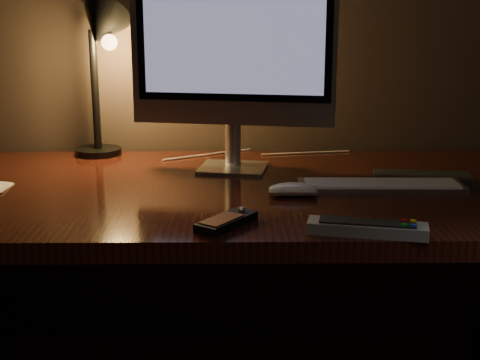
{
  "coord_description": "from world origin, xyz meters",
  "views": [
    {
      "loc": [
        -0.02,
        0.39,
        1.14
      ],
      "look_at": [
        -0.0,
        1.73,
        0.79
      ],
      "focal_mm": 50.0,
      "sensor_mm": 36.0,
      "label": 1
    }
  ],
  "objects_px": {
    "tv_remote": "(367,228)",
    "desk_lamp": "(101,51)",
    "desk": "(239,229)",
    "keyboard": "(381,185)",
    "monitor": "(233,44)",
    "mouse": "(293,191)",
    "media_remote": "(227,221)"
  },
  "relations": [
    {
      "from": "mouse",
      "to": "desk",
      "type": "bearing_deg",
      "value": 127.62
    },
    {
      "from": "media_remote",
      "to": "tv_remote",
      "type": "bearing_deg",
      "value": -64.78
    },
    {
      "from": "desk_lamp",
      "to": "desk",
      "type": "bearing_deg",
      "value": -43.78
    },
    {
      "from": "monitor",
      "to": "mouse",
      "type": "distance_m",
      "value": 0.4
    },
    {
      "from": "mouse",
      "to": "media_remote",
      "type": "distance_m",
      "value": 0.25
    },
    {
      "from": "desk",
      "to": "desk_lamp",
      "type": "distance_m",
      "value": 0.59
    },
    {
      "from": "desk",
      "to": "monitor",
      "type": "distance_m",
      "value": 0.45
    },
    {
      "from": "desk",
      "to": "media_remote",
      "type": "bearing_deg",
      "value": -94.31
    },
    {
      "from": "mouse",
      "to": "media_remote",
      "type": "xyz_separation_m",
      "value": [
        -0.14,
        -0.2,
        -0.0
      ]
    },
    {
      "from": "media_remote",
      "to": "desk_lamp",
      "type": "xyz_separation_m",
      "value": [
        -0.33,
        0.58,
        0.27
      ]
    },
    {
      "from": "mouse",
      "to": "keyboard",
      "type": "bearing_deg",
      "value": 17.83
    },
    {
      "from": "monitor",
      "to": "tv_remote",
      "type": "distance_m",
      "value": 0.62
    },
    {
      "from": "keyboard",
      "to": "mouse",
      "type": "height_order",
      "value": "mouse"
    },
    {
      "from": "tv_remote",
      "to": "media_remote",
      "type": "bearing_deg",
      "value": -178.5
    },
    {
      "from": "monitor",
      "to": "keyboard",
      "type": "relative_size",
      "value": 1.42
    },
    {
      "from": "monitor",
      "to": "mouse",
      "type": "xyz_separation_m",
      "value": [
        0.13,
        -0.24,
        -0.3
      ]
    },
    {
      "from": "desk",
      "to": "keyboard",
      "type": "xyz_separation_m",
      "value": [
        0.32,
        -0.09,
        0.14
      ]
    },
    {
      "from": "monitor",
      "to": "desk_lamp",
      "type": "distance_m",
      "value": 0.37
    },
    {
      "from": "tv_remote",
      "to": "desk_lamp",
      "type": "distance_m",
      "value": 0.9
    },
    {
      "from": "desk_lamp",
      "to": "keyboard",
      "type": "bearing_deg",
      "value": -36.82
    },
    {
      "from": "monitor",
      "to": "tv_remote",
      "type": "xyz_separation_m",
      "value": [
        0.24,
        -0.49,
        -0.3
      ]
    },
    {
      "from": "tv_remote",
      "to": "desk_lamp",
      "type": "bearing_deg",
      "value": 145.15
    },
    {
      "from": "desk",
      "to": "tv_remote",
      "type": "height_order",
      "value": "tv_remote"
    },
    {
      "from": "desk_lamp",
      "to": "mouse",
      "type": "bearing_deg",
      "value": -50.41
    },
    {
      "from": "desk",
      "to": "mouse",
      "type": "height_order",
      "value": "mouse"
    },
    {
      "from": "monitor",
      "to": "tv_remote",
      "type": "height_order",
      "value": "monitor"
    },
    {
      "from": "keyboard",
      "to": "media_remote",
      "type": "relative_size",
      "value": 2.63
    },
    {
      "from": "mouse",
      "to": "tv_remote",
      "type": "xyz_separation_m",
      "value": [
        0.11,
        -0.25,
        0.0
      ]
    },
    {
      "from": "monitor",
      "to": "keyboard",
      "type": "distance_m",
      "value": 0.48
    },
    {
      "from": "media_remote",
      "to": "tv_remote",
      "type": "distance_m",
      "value": 0.26
    },
    {
      "from": "desk",
      "to": "tv_remote",
      "type": "bearing_deg",
      "value": -61.1
    },
    {
      "from": "keyboard",
      "to": "mouse",
      "type": "relative_size",
      "value": 3.54
    }
  ]
}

